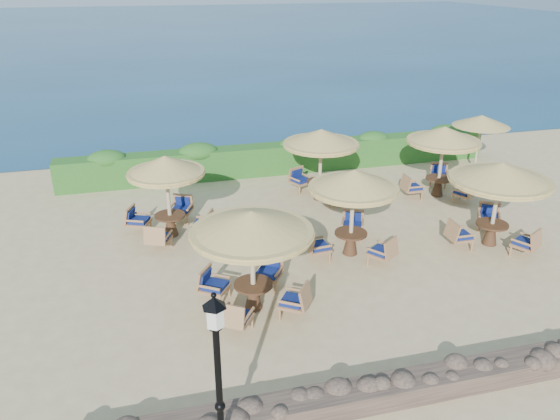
# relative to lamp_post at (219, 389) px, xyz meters

# --- Properties ---
(ground) EXTENTS (120.00, 120.00, 0.00)m
(ground) POSITION_rel_lamp_post_xyz_m (4.80, 6.80, -1.55)
(ground) COLOR #CCB481
(ground) RESTS_ON ground
(sea) EXTENTS (160.00, 160.00, 0.00)m
(sea) POSITION_rel_lamp_post_xyz_m (4.80, 76.80, -1.55)
(sea) COLOR navy
(sea) RESTS_ON ground
(hedge) EXTENTS (18.00, 0.90, 1.20)m
(hedge) POSITION_rel_lamp_post_xyz_m (4.80, 14.00, -0.95)
(hedge) COLOR #1E511A
(hedge) RESTS_ON ground
(stone_wall) EXTENTS (15.00, 0.65, 0.44)m
(stone_wall) POSITION_rel_lamp_post_xyz_m (4.80, 0.60, -1.33)
(stone_wall) COLOR brown
(stone_wall) RESTS_ON ground
(lamp_post) EXTENTS (0.44, 0.44, 3.31)m
(lamp_post) POSITION_rel_lamp_post_xyz_m (0.00, 0.00, 0.00)
(lamp_post) COLOR black
(lamp_post) RESTS_ON ground
(extra_parasol) EXTENTS (2.30, 2.30, 2.41)m
(extra_parasol) POSITION_rel_lamp_post_xyz_m (12.60, 12.00, 0.62)
(extra_parasol) COLOR tan
(extra_parasol) RESTS_ON ground
(cafe_set_0) EXTENTS (2.99, 2.99, 2.65)m
(cafe_set_0) POSITION_rel_lamp_post_xyz_m (1.48, 4.41, 0.32)
(cafe_set_0) COLOR tan
(cafe_set_0) RESTS_ON ground
(cafe_set_1) EXTENTS (2.73, 2.76, 2.65)m
(cafe_set_1) POSITION_rel_lamp_post_xyz_m (4.87, 6.48, 0.31)
(cafe_set_1) COLOR tan
(cafe_set_1) RESTS_ON ground
(cafe_set_2) EXTENTS (3.00, 3.00, 2.65)m
(cafe_set_2) POSITION_rel_lamp_post_xyz_m (9.26, 5.98, 0.40)
(cafe_set_2) COLOR tan
(cafe_set_2) RESTS_ON ground
(cafe_set_3) EXTENTS (2.85, 2.85, 2.65)m
(cafe_set_3) POSITION_rel_lamp_post_xyz_m (-0.20, 9.10, 0.15)
(cafe_set_3) COLOR tan
(cafe_set_3) RESTS_ON ground
(cafe_set_4) EXTENTS (2.73, 2.83, 2.65)m
(cafe_set_4) POSITION_rel_lamp_post_xyz_m (5.33, 10.77, 0.45)
(cafe_set_4) COLOR tan
(cafe_set_4) RESTS_ON ground
(cafe_set_5) EXTENTS (2.74, 2.77, 2.65)m
(cafe_set_5) POSITION_rel_lamp_post_xyz_m (9.72, 9.98, 0.33)
(cafe_set_5) COLOR tan
(cafe_set_5) RESTS_ON ground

